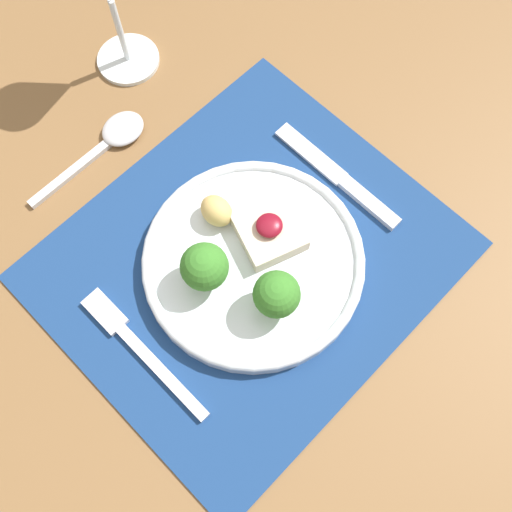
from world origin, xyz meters
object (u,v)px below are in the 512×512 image
Objects in this scene: spoon at (113,137)px; dinner_plate at (254,259)px; knife at (345,182)px; fork at (137,345)px.

dinner_plate is at bearing -92.18° from spoon.
knife is 0.28m from spoon.
fork is at bearing 175.71° from knife.
spoon reaches higher than fork.
spoon is (-0.15, 0.24, 0.00)m from knife.
fork is 0.30m from knife.
dinner_plate is 0.15m from fork.
fork is at bearing -128.13° from spoon.
dinner_plate is 1.33× the size of knife.
dinner_plate is 0.23m from spoon.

